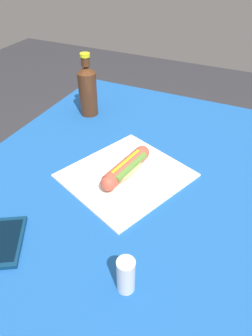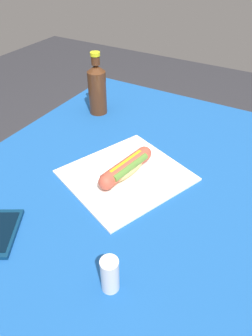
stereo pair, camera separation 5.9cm
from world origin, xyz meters
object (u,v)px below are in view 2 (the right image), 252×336
object	(u,v)px
hot_dog	(126,167)
soda_bottle	(97,88)
cell_phone	(1,233)
salt_shaker	(110,275)

from	to	relation	value
hot_dog	soda_bottle	xyz separation A→B (m)	(-0.28, -0.28, 0.07)
soda_bottle	hot_dog	bearing A→B (deg)	45.63
cell_phone	hot_dog	bearing A→B (deg)	156.05
soda_bottle	salt_shaker	bearing A→B (deg)	36.07
cell_phone	salt_shaker	bearing A→B (deg)	93.21
soda_bottle	cell_phone	bearing A→B (deg)	12.98
hot_dog	salt_shaker	xyz separation A→B (m)	(0.31, 0.14, 0.01)
hot_dog	cell_phone	xyz separation A→B (m)	(0.33, -0.15, -0.03)
soda_bottle	salt_shaker	xyz separation A→B (m)	(0.59, 0.43, -0.06)
hot_dog	salt_shaker	size ratio (longest dim) A/B	2.45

